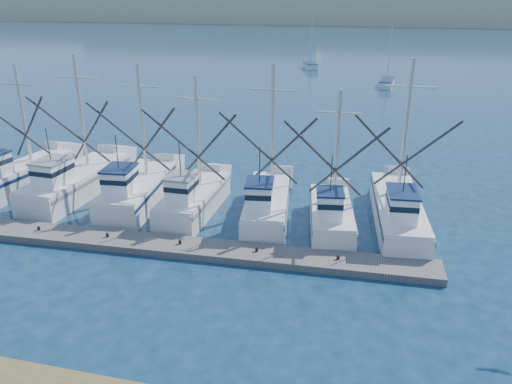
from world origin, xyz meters
TOP-DOWN VIEW (x-y plane):
  - ground at (0.00, 0.00)m, footprint 500.00×500.00m
  - floating_dock at (-6.21, 5.66)m, footprint 27.86×2.96m
  - dune_ridge at (0.00, 210.00)m, footprint 360.00×60.00m
  - trawler_fleet at (-6.90, 10.64)m, footprint 27.47×9.39m
  - sailboat_near at (5.15, 56.45)m, footprint 2.14×5.61m
  - sailboat_far at (-7.49, 70.87)m, footprint 3.19×5.11m

SIDE VIEW (x-z plane):
  - ground at x=0.00m, z-range 0.00..0.00m
  - floating_dock at x=-6.21m, z-range 0.00..0.37m
  - sailboat_near at x=5.15m, z-range -3.55..4.55m
  - sailboat_far at x=-7.49m, z-range -3.55..4.55m
  - trawler_fleet at x=-6.90m, z-range -3.59..5.49m
  - dune_ridge at x=0.00m, z-range 0.00..10.00m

